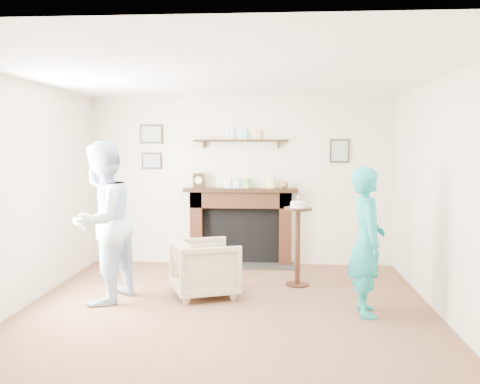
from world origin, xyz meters
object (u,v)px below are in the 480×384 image
pedestal_table (298,231)px  man (103,302)px  armchair (205,296)px  woman (365,314)px

pedestal_table → man: bearing=-158.9°
armchair → pedestal_table: size_ratio=0.64×
armchair → man: bearing=84.3°
man → pedestal_table: pedestal_table is taller
armchair → man: size_ratio=0.40×
armchair → woman: 1.88m
armchair → woman: woman is taller
man → pedestal_table: bearing=126.5°
armchair → pedestal_table: pedestal_table is taller
armchair → pedestal_table: 1.43m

